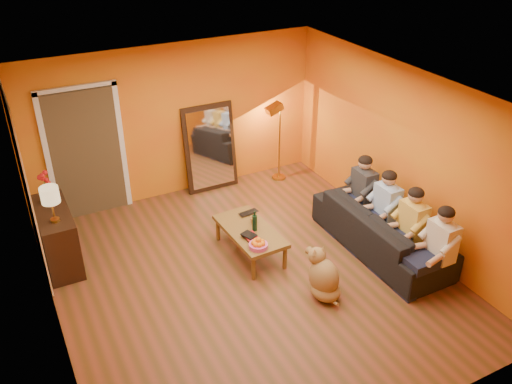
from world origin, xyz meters
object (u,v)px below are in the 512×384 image
sideboard (57,237)px  laptop (250,214)px  wine_bottle (255,221)px  tumbler (254,220)px  floor_lamp (280,142)px  person_far_left (441,247)px  person_mid_left (412,227)px  person_mid_right (386,208)px  mirror_frame (210,148)px  sofa (381,230)px  person_far_right (363,192)px  vase (48,197)px  dog (324,274)px  coffee_table (250,241)px  table_lamp (52,205)px

sideboard → laptop: (2.67, -0.71, 0.01)m
wine_bottle → tumbler: wine_bottle is taller
floor_lamp → person_far_left: floor_lamp is taller
person_mid_left → tumbler: size_ratio=11.11×
person_far_left → person_mid_left: 0.55m
person_far_left → tumbler: 2.59m
person_mid_left → sideboard: bearing=152.4°
person_mid_left → person_mid_right: 0.55m
sideboard → wine_bottle: 2.77m
mirror_frame → wine_bottle: 2.22m
mirror_frame → sofa: bearing=-63.6°
sofa → person_mid_right: (0.13, 0.10, 0.27)m
mirror_frame → laptop: size_ratio=5.07×
floor_lamp → wine_bottle: size_ratio=4.65×
floor_lamp → person_far_left: 3.65m
sofa → person_mid_right: person_mid_right is taller
floor_lamp → person_mid_left: (0.35, -3.09, -0.11)m
sofa → person_far_right: bearing=-11.3°
person_mid_left → wine_bottle: bearing=147.4°
person_far_left → person_mid_left: size_ratio=1.00×
laptop → vase: (-2.67, 0.96, 0.50)m
dog → person_far_left: (1.45, -0.51, 0.26)m
mirror_frame → sofa: (1.45, -2.92, -0.42)m
coffee_table → person_mid_right: person_mid_right is taller
person_mid_right → dog: bearing=-157.8°
tumbler → laptop: bearing=75.4°
table_lamp → vase: table_lamp is taller
vase → person_far_right: bearing=-18.2°
table_lamp → person_far_left: 5.08m
mirror_frame → sofa: 3.28m
mirror_frame → dog: 3.44m
person_mid_right → person_far_right: (0.00, 0.55, 0.00)m
sideboard → laptop: sideboard is taller
dog → tumbler: (-0.31, 1.38, 0.12)m
mirror_frame → person_far_right: bearing=-55.1°
sideboard → table_lamp: size_ratio=2.31×
person_mid_right → person_far_right: bearing=90.0°
sideboard → tumbler: bearing=-19.9°
dog → sofa: bearing=30.0°
laptop → person_mid_right: bearing=-36.8°
mirror_frame → person_far_right: (1.58, -2.27, -0.15)m
sofa → person_mid_right: 0.32m
tumbler → person_far_left: bearing=-47.0°
person_mid_left → person_mid_right: size_ratio=1.00×
coffee_table → wine_bottle: size_ratio=3.94×
sofa → floor_lamp: 2.67m
coffee_table → tumbler: tumbler is taller
table_lamp → dog: size_ratio=0.73×
wine_bottle → table_lamp: bearing=162.2°
mirror_frame → wine_bottle: bearing=-96.6°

